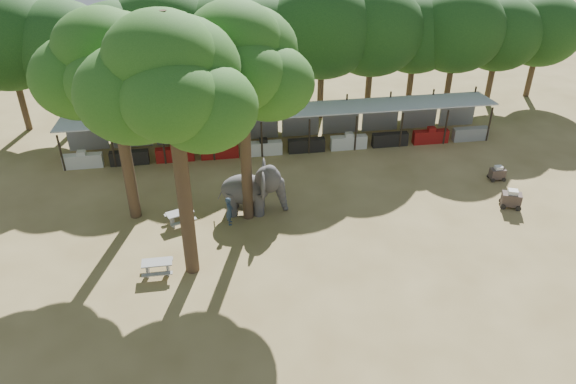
{
  "coord_description": "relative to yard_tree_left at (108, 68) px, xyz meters",
  "views": [
    {
      "loc": [
        -4.6,
        -18.93,
        17.16
      ],
      "look_at": [
        -1.0,
        5.0,
        2.0
      ],
      "focal_mm": 35.0,
      "sensor_mm": 36.0,
      "label": 1
    }
  ],
  "objects": [
    {
      "name": "cart_front",
      "position": [
        20.5,
        -2.39,
        -7.66
      ],
      "size": [
        1.31,
        1.08,
        1.09
      ],
      "rotation": [
        0.0,
        0.0,
        -0.36
      ],
      "color": "#362A26",
      "rests_on": "ground"
    },
    {
      "name": "picnic_table_far",
      "position": [
        2.54,
        -1.24,
        -7.74
      ],
      "size": [
        1.75,
        1.67,
        0.7
      ],
      "rotation": [
        0.0,
        0.0,
        0.36
      ],
      "color": "gray",
      "rests_on": "ground"
    },
    {
      "name": "cart_back",
      "position": [
        21.12,
        0.5,
        -7.75
      ],
      "size": [
        0.94,
        0.62,
        0.92
      ],
      "rotation": [
        0.0,
        0.0,
        -0.01
      ],
      "color": "#362A26",
      "rests_on": "ground"
    },
    {
      "name": "backdrop_trees",
      "position": [
        9.13,
        11.81,
        -2.69
      ],
      "size": [
        46.46,
        5.95,
        8.33
      ],
      "color": "#332316",
      "rests_on": "ground"
    },
    {
      "name": "yard_tree_center",
      "position": [
        3.0,
        -5.0,
        1.01
      ],
      "size": [
        7.1,
        6.9,
        12.04
      ],
      "color": "#332316",
      "rests_on": "ground"
    },
    {
      "name": "handler",
      "position": [
        5.12,
        -1.67,
        -7.4
      ],
      "size": [
        0.42,
        0.6,
        1.6
      ],
      "primitive_type": "imported",
      "rotation": [
        0.0,
        0.0,
        1.51
      ],
      "color": "#26384C",
      "rests_on": "ground"
    },
    {
      "name": "ground",
      "position": [
        9.13,
        -7.19,
        -8.2
      ],
      "size": [
        100.0,
        100.0,
        0.0
      ],
      "primitive_type": "plane",
      "color": "brown",
      "rests_on": "ground"
    },
    {
      "name": "vendor_stalls",
      "position": [
        9.13,
        6.65,
        -7.02
      ],
      "size": [
        28.0,
        2.99,
        2.8
      ],
      "color": "#A8ABB0",
      "rests_on": "ground"
    },
    {
      "name": "yard_tree_back",
      "position": [
        6.0,
        -1.0,
        0.34
      ],
      "size": [
        7.1,
        6.9,
        11.36
      ],
      "color": "#332316",
      "rests_on": "ground"
    },
    {
      "name": "elephant",
      "position": [
        6.49,
        -0.62,
        -6.8
      ],
      "size": [
        3.72,
        2.8,
        2.8
      ],
      "rotation": [
        0.0,
        0.0,
        -0.14
      ],
      "color": "#3A3838",
      "rests_on": "ground"
    },
    {
      "name": "yard_tree_left",
      "position": [
        0.0,
        0.0,
        0.0
      ],
      "size": [
        7.1,
        6.9,
        11.02
      ],
      "color": "#332316",
      "rests_on": "ground"
    },
    {
      "name": "picnic_table_near",
      "position": [
        1.55,
        -5.23,
        -7.74
      ],
      "size": [
        1.4,
        1.26,
        0.7
      ],
      "rotation": [
        0.0,
        0.0,
        0.0
      ],
      "color": "gray",
      "rests_on": "ground"
    }
  ]
}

